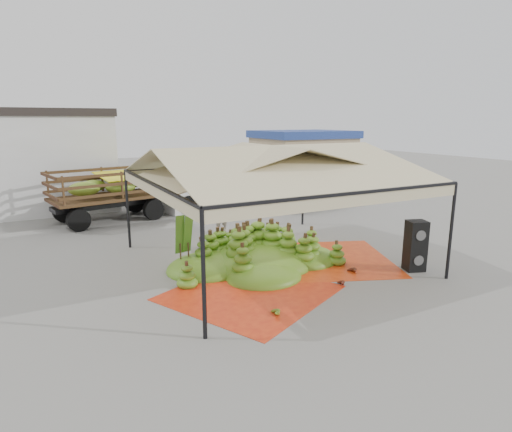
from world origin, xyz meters
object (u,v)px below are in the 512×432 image
speaker_stack (415,246)px  truck_left (137,186)px  truck_right (313,184)px  vendor (221,212)px  banana_heap (260,246)px

speaker_stack → truck_left: truck_left is taller
speaker_stack → truck_right: bearing=90.6°
speaker_stack → vendor: bearing=135.5°
vendor → truck_left: (-2.45, 4.97, 0.65)m
speaker_stack → truck_left: size_ratio=0.21×
banana_heap → truck_left: truck_left is taller
speaker_stack → truck_right: 11.15m
vendor → truck_right: 7.88m
truck_left → truck_right: bearing=-21.1°
banana_heap → truck_left: (-1.95, 9.44, 0.92)m
banana_heap → vendor: size_ratio=3.32×
banana_heap → speaker_stack: 5.09m
banana_heap → vendor: 4.51m
truck_right → vendor: bearing=-163.3°
truck_right → speaker_stack: bearing=-116.0°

